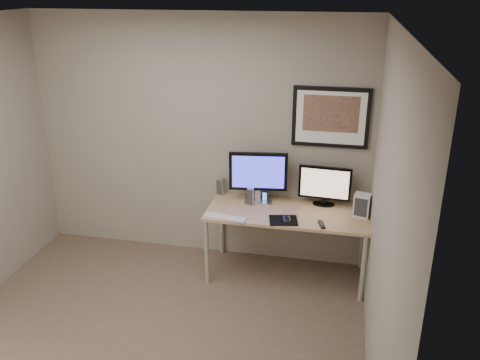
{
  "coord_description": "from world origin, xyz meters",
  "views": [
    {
      "loc": [
        1.49,
        -3.23,
        2.87
      ],
      "look_at": [
        0.57,
        1.1,
        1.12
      ],
      "focal_mm": 38.0,
      "sensor_mm": 36.0,
      "label": 1
    }
  ],
  "objects_px": {
    "fan_unit": "(362,205)",
    "speaker_right": "(250,196)",
    "speaker_left": "(221,186)",
    "keyboard": "(225,217)",
    "phone_dock": "(265,197)",
    "monitor_tv": "(325,185)",
    "framed_art": "(331,117)",
    "monitor_large": "(258,175)",
    "desk": "(288,217)"
  },
  "relations": [
    {
      "from": "fan_unit",
      "to": "speaker_right",
      "type": "bearing_deg",
      "value": -167.71
    },
    {
      "from": "speaker_left",
      "to": "keyboard",
      "type": "relative_size",
      "value": 0.45
    },
    {
      "from": "speaker_left",
      "to": "keyboard",
      "type": "distance_m",
      "value": 0.58
    },
    {
      "from": "phone_dock",
      "to": "monitor_tv",
      "type": "bearing_deg",
      "value": 5.25
    },
    {
      "from": "framed_art",
      "to": "phone_dock",
      "type": "xyz_separation_m",
      "value": [
        -0.61,
        -0.16,
        -0.83
      ]
    },
    {
      "from": "framed_art",
      "to": "phone_dock",
      "type": "distance_m",
      "value": 1.05
    },
    {
      "from": "phone_dock",
      "to": "fan_unit",
      "type": "bearing_deg",
      "value": -7.79
    },
    {
      "from": "monitor_large",
      "to": "phone_dock",
      "type": "relative_size",
      "value": 5.09
    },
    {
      "from": "desk",
      "to": "fan_unit",
      "type": "bearing_deg",
      "value": 2.36
    },
    {
      "from": "monitor_large",
      "to": "phone_dock",
      "type": "xyz_separation_m",
      "value": [
        0.07,
        0.02,
        -0.24
      ]
    },
    {
      "from": "monitor_tv",
      "to": "speaker_right",
      "type": "bearing_deg",
      "value": -165.34
    },
    {
      "from": "desk",
      "to": "phone_dock",
      "type": "distance_m",
      "value": 0.34
    },
    {
      "from": "fan_unit",
      "to": "monitor_large",
      "type": "bearing_deg",
      "value": -171.92
    },
    {
      "from": "desk",
      "to": "fan_unit",
      "type": "distance_m",
      "value": 0.74
    },
    {
      "from": "desk",
      "to": "keyboard",
      "type": "height_order",
      "value": "keyboard"
    },
    {
      "from": "monitor_tv",
      "to": "monitor_large",
      "type": "bearing_deg",
      "value": -170.53
    },
    {
      "from": "phone_dock",
      "to": "fan_unit",
      "type": "distance_m",
      "value": 0.99
    },
    {
      "from": "desk",
      "to": "phone_dock",
      "type": "xyz_separation_m",
      "value": [
        -0.26,
        0.18,
        0.12
      ]
    },
    {
      "from": "desk",
      "to": "monitor_large",
      "type": "distance_m",
      "value": 0.52
    },
    {
      "from": "framed_art",
      "to": "monitor_tv",
      "type": "height_order",
      "value": "framed_art"
    },
    {
      "from": "framed_art",
      "to": "monitor_large",
      "type": "relative_size",
      "value": 1.27
    },
    {
      "from": "desk",
      "to": "speaker_right",
      "type": "relative_size",
      "value": 8.67
    },
    {
      "from": "framed_art",
      "to": "speaker_left",
      "type": "xyz_separation_m",
      "value": [
        -1.1,
        -0.07,
        -0.79
      ]
    },
    {
      "from": "monitor_tv",
      "to": "speaker_left",
      "type": "xyz_separation_m",
      "value": [
        -1.09,
        0.04,
        -0.12
      ]
    },
    {
      "from": "monitor_tv",
      "to": "fan_unit",
      "type": "relative_size",
      "value": 2.25
    },
    {
      "from": "desk",
      "to": "speaker_right",
      "type": "height_order",
      "value": "speaker_right"
    },
    {
      "from": "phone_dock",
      "to": "framed_art",
      "type": "bearing_deg",
      "value": 15.02
    },
    {
      "from": "framed_art",
      "to": "speaker_left",
      "type": "bearing_deg",
      "value": -176.48
    },
    {
      "from": "desk",
      "to": "framed_art",
      "type": "relative_size",
      "value": 2.13
    },
    {
      "from": "framed_art",
      "to": "keyboard",
      "type": "bearing_deg",
      "value": -146.43
    },
    {
      "from": "desk",
      "to": "monitor_tv",
      "type": "relative_size",
      "value": 3.03
    },
    {
      "from": "speaker_left",
      "to": "fan_unit",
      "type": "xyz_separation_m",
      "value": [
        1.46,
        -0.23,
        0.02
      ]
    },
    {
      "from": "monitor_large",
      "to": "monitor_tv",
      "type": "xyz_separation_m",
      "value": [
        0.67,
        0.07,
        -0.08
      ]
    },
    {
      "from": "desk",
      "to": "speaker_left",
      "type": "height_order",
      "value": "speaker_left"
    },
    {
      "from": "framed_art",
      "to": "speaker_right",
      "type": "height_order",
      "value": "framed_art"
    },
    {
      "from": "monitor_tv",
      "to": "keyboard",
      "type": "xyz_separation_m",
      "value": [
        -0.91,
        -0.51,
        -0.21
      ]
    },
    {
      "from": "monitor_tv",
      "to": "fan_unit",
      "type": "xyz_separation_m",
      "value": [
        0.37,
        -0.19,
        -0.1
      ]
    },
    {
      "from": "keyboard",
      "to": "monitor_large",
      "type": "bearing_deg",
      "value": 69.0
    },
    {
      "from": "monitor_tv",
      "to": "fan_unit",
      "type": "bearing_deg",
      "value": -23.71
    },
    {
      "from": "framed_art",
      "to": "monitor_large",
      "type": "distance_m",
      "value": 0.92
    },
    {
      "from": "monitor_large",
      "to": "monitor_tv",
      "type": "height_order",
      "value": "monitor_large"
    },
    {
      "from": "framed_art",
      "to": "desk",
      "type": "bearing_deg",
      "value": -136.54
    },
    {
      "from": "monitor_large",
      "to": "desk",
      "type": "bearing_deg",
      "value": -32.64
    },
    {
      "from": "monitor_tv",
      "to": "speaker_left",
      "type": "relative_size",
      "value": 2.72
    },
    {
      "from": "keyboard",
      "to": "phone_dock",
      "type": "bearing_deg",
      "value": 63.93
    },
    {
      "from": "desk",
      "to": "monitor_tv",
      "type": "distance_m",
      "value": 0.5
    },
    {
      "from": "fan_unit",
      "to": "monitor_tv",
      "type": "bearing_deg",
      "value": 167.58
    },
    {
      "from": "speaker_right",
      "to": "keyboard",
      "type": "relative_size",
      "value": 0.43
    },
    {
      "from": "phone_dock",
      "to": "keyboard",
      "type": "distance_m",
      "value": 0.56
    },
    {
      "from": "speaker_left",
      "to": "speaker_right",
      "type": "relative_size",
      "value": 1.05
    }
  ]
}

